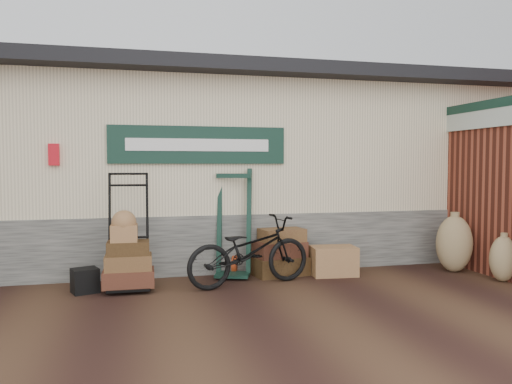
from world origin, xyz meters
TOP-DOWN VIEW (x-y plane):
  - ground at (0.00, 0.00)m, footprint 80.00×80.00m
  - station_building at (-0.01, 2.74)m, footprint 14.40×4.10m
  - brick_outbuilding at (4.70, 1.19)m, footprint 1.71×4.51m
  - porter_trolley at (-1.31, 0.46)m, footprint 0.81×0.61m
  - green_barrow at (0.20, 0.85)m, footprint 0.70×0.65m
  - suitcase_stack at (0.89, 0.77)m, footprint 0.88×0.63m
  - wicker_hamper at (1.66, 0.55)m, footprint 0.70×0.49m
  - black_trunk at (-1.87, 0.36)m, footprint 0.39×0.36m
  - bicycle at (0.30, 0.23)m, footprint 1.03×1.91m
  - burlap_sack_left at (3.57, 0.32)m, footprint 0.67×0.61m
  - burlap_sack_right at (3.85, -0.41)m, footprint 0.42×0.35m

SIDE VIEW (x-z plane):
  - ground at x=0.00m, z-range 0.00..0.00m
  - black_trunk at x=-1.87m, z-range 0.00..0.32m
  - wicker_hamper at x=1.66m, z-range 0.00..0.43m
  - burlap_sack_right at x=3.85m, z-range 0.00..0.65m
  - suitcase_stack at x=0.89m, z-range 0.00..0.71m
  - burlap_sack_left at x=3.57m, z-range 0.00..0.87m
  - bicycle at x=0.30m, z-range 0.00..1.06m
  - porter_trolley at x=-1.31m, z-range 0.00..1.59m
  - green_barrow at x=0.20m, z-range 0.00..1.60m
  - brick_outbuilding at x=4.70m, z-range -0.01..2.61m
  - station_building at x=-0.01m, z-range 0.01..3.21m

